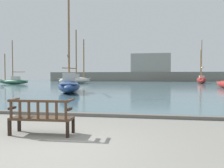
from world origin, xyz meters
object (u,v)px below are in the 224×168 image
sailboat_nearest_port (14,81)px  sailboat_centre_channel (69,84)px  sailboat_far_port (76,79)px  sailboat_distant_harbor (201,79)px  park_bench (41,117)px

sailboat_nearest_port → sailboat_centre_channel: bearing=-45.3°
sailboat_centre_channel → sailboat_nearest_port: size_ratio=1.34×
sailboat_far_port → sailboat_nearest_port: 11.01m
sailboat_far_port → sailboat_distant_harbor: bearing=13.0°
sailboat_distant_harbor → sailboat_nearest_port: sailboat_distant_harbor is taller
sailboat_far_port → sailboat_distant_harbor: (24.25, 5.61, -0.06)m
sailboat_centre_channel → sailboat_nearest_port: sailboat_centre_channel is taller
sailboat_distant_harbor → sailboat_nearest_port: size_ratio=1.10×
sailboat_distant_harbor → sailboat_centre_channel: (-17.52, -27.10, -0.07)m
park_bench → sailboat_nearest_port: sailboat_nearest_port is taller
sailboat_far_port → park_bench: bearing=-72.5°
park_bench → sailboat_centre_channel: (-4.28, 13.48, 0.34)m
park_bench → sailboat_nearest_port: 37.01m
sailboat_far_port → sailboat_centre_channel: 22.52m
park_bench → sailboat_far_port: (-11.01, 34.97, 0.47)m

